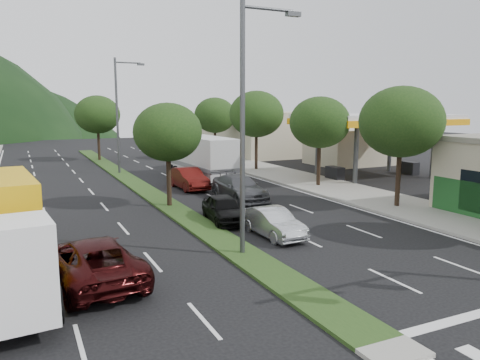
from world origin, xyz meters
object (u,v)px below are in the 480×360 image
car_queue_a (224,209)px  tree_r_c (320,122)px  tree_r_b (401,122)px  tree_med_near (168,132)px  tree_med_far (97,115)px  streetlight_near (247,115)px  car_queue_b (239,188)px  streetlight_mid (119,110)px  car_queue_d (198,168)px  suv_maroon (92,260)px  tree_r_d (256,114)px  tree_r_e (215,115)px  sedan_silver (273,223)px  car_queue_c (189,178)px  motorhome (202,157)px

car_queue_a → tree_r_c: bearing=39.4°
car_queue_a → tree_r_b: bearing=-0.2°
tree_med_near → tree_med_far: bearing=90.0°
streetlight_near → car_queue_b: (4.52, 10.30, -4.81)m
streetlight_mid → tree_r_b: bearing=-60.7°
tree_med_far → car_queue_a: (1.50, -30.70, -4.31)m
streetlight_mid → car_queue_d: 8.63m
tree_r_b → car_queue_a: size_ratio=1.69×
car_queue_b → streetlight_mid: bearing=105.6°
streetlight_mid → suv_maroon: streetlight_mid is taller
tree_r_d → car_queue_a: size_ratio=1.75×
tree_r_e → tree_med_far: tree_med_far is taller
car_queue_b → car_queue_a: bearing=-124.3°
sedan_silver → tree_r_d: bearing=62.4°
tree_r_b → car_queue_c: (-8.95, 11.30, -4.27)m
car_queue_b → car_queue_c: 5.27m
car_queue_c → car_queue_a: bearing=-100.4°
tree_r_e → car_queue_d: size_ratio=1.24×
tree_r_d → tree_r_e: 10.00m
tree_med_far → streetlight_mid: 11.02m
tree_r_b → streetlight_near: (-11.79, -4.00, 0.55)m
tree_r_b → car_queue_a: bearing=172.9°
car_queue_a → tree_med_near: bearing=114.6°
tree_r_e → car_queue_d: bearing=-118.7°
tree_med_far → suv_maroon: size_ratio=1.24×
streetlight_near → sedan_silver: 5.73m
streetlight_near → tree_med_far: bearing=90.3°
tree_r_e → streetlight_mid: (-11.79, -7.00, 0.69)m
tree_r_e → sedan_silver: size_ratio=1.69×
streetlight_near → car_queue_a: size_ratio=2.44×
suv_maroon → motorhome: (11.38, 19.55, 1.09)m
tree_r_c → tree_med_near: tree_r_c is taller
tree_r_e → tree_med_near: tree_r_e is taller
tree_r_c → streetlight_mid: streetlight_mid is taller
car_queue_d → motorhome: (-0.10, -1.22, 1.12)m
tree_r_b → motorhome: size_ratio=0.75×
tree_r_c → streetlight_near: size_ratio=0.65×
tree_r_c → tree_r_d: size_ratio=0.90×
sedan_silver → car_queue_b: car_queue_b is taller
tree_r_b → tree_r_e: bearing=90.0°
suv_maroon → car_queue_c: (8.94, 15.77, -0.02)m
tree_r_d → tree_r_e: size_ratio=1.07×
tree_med_far → car_queue_a: bearing=-87.2°
suv_maroon → car_queue_c: size_ratio=1.21×
tree_med_near → motorhome: size_ratio=0.65×
motorhome → car_queue_b: bearing=-97.3°
motorhome → tree_med_far: bearing=105.7°
tree_r_b → sedan_silver: (-9.55, -2.14, -4.38)m
streetlight_near → suv_maroon: streetlight_near is taller
tree_r_e → suv_maroon: 37.30m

